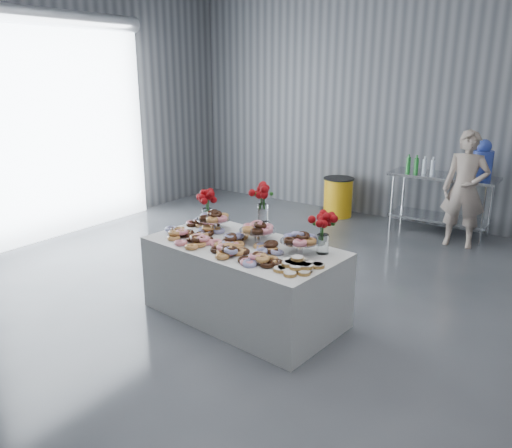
{
  "coord_description": "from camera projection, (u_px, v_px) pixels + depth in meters",
  "views": [
    {
      "loc": [
        2.55,
        -3.35,
        2.35
      ],
      "look_at": [
        -0.19,
        0.56,
        0.89
      ],
      "focal_mm": 35.0,
      "sensor_mm": 36.0,
      "label": 1
    }
  ],
  "objects": [
    {
      "name": "ground",
      "position": [
        239.0,
        331.0,
        4.71
      ],
      "size": [
        9.0,
        9.0,
        0.0
      ],
      "primitive_type": "plane",
      "color": "#3A3D42",
      "rests_on": "ground"
    },
    {
      "name": "room_walls",
      "position": [
        214.0,
        35.0,
        4.14
      ],
      "size": [
        8.04,
        9.04,
        4.02
      ],
      "color": "gray",
      "rests_on": "ground"
    },
    {
      "name": "display_table",
      "position": [
        244.0,
        281.0,
        4.91
      ],
      "size": [
        1.98,
        1.17,
        0.75
      ],
      "primitive_type": "cube",
      "rotation": [
        0.0,
        0.0,
        -0.09
      ],
      "color": "silver",
      "rests_on": "ground"
    },
    {
      "name": "prep_table",
      "position": [
        441.0,
        193.0,
        7.37
      ],
      "size": [
        1.5,
        0.6,
        0.9
      ],
      "color": "silver",
      "rests_on": "ground"
    },
    {
      "name": "donut_mounds",
      "position": [
        241.0,
        242.0,
        4.74
      ],
      "size": [
        1.87,
        0.96,
        0.09
      ],
      "primitive_type": null,
      "rotation": [
        0.0,
        0.0,
        -0.09
      ],
      "color": "#C38B47",
      "rests_on": "display_table"
    },
    {
      "name": "cake_stand_left",
      "position": [
        214.0,
        217.0,
        5.2
      ],
      "size": [
        0.36,
        0.36,
        0.17
      ],
      "color": "silver",
      "rests_on": "display_table"
    },
    {
      "name": "cake_stand_mid",
      "position": [
        258.0,
        229.0,
        4.83
      ],
      "size": [
        0.36,
        0.36,
        0.17
      ],
      "color": "silver",
      "rests_on": "display_table"
    },
    {
      "name": "cake_stand_right",
      "position": [
        300.0,
        239.0,
        4.52
      ],
      "size": [
        0.36,
        0.36,
        0.17
      ],
      "color": "silver",
      "rests_on": "display_table"
    },
    {
      "name": "danish_pile",
      "position": [
        298.0,
        263.0,
        4.21
      ],
      "size": [
        0.48,
        0.48,
        0.11
      ],
      "primitive_type": null,
      "color": "white",
      "rests_on": "display_table"
    },
    {
      "name": "bouquet_left",
      "position": [
        207.0,
        198.0,
        5.35
      ],
      "size": [
        0.26,
        0.26,
        0.42
      ],
      "color": "white",
      "rests_on": "display_table"
    },
    {
      "name": "bouquet_right",
      "position": [
        324.0,
        222.0,
        4.49
      ],
      "size": [
        0.26,
        0.26,
        0.42
      ],
      "color": "white",
      "rests_on": "display_table"
    },
    {
      "name": "bouquet_center",
      "position": [
        263.0,
        199.0,
        4.97
      ],
      "size": [
        0.26,
        0.26,
        0.57
      ],
      "color": "silver",
      "rests_on": "display_table"
    },
    {
      "name": "water_jug",
      "position": [
        482.0,
        161.0,
        6.94
      ],
      "size": [
        0.28,
        0.28,
        0.55
      ],
      "color": "#4562EB",
      "rests_on": "prep_table"
    },
    {
      "name": "drink_bottles",
      "position": [
        420.0,
        164.0,
        7.34
      ],
      "size": [
        0.54,
        0.08,
        0.27
      ],
      "primitive_type": null,
      "color": "#268C33",
      "rests_on": "prep_table"
    },
    {
      "name": "person",
      "position": [
        465.0,
        190.0,
        6.8
      ],
      "size": [
        0.62,
        0.44,
        1.61
      ],
      "primitive_type": "imported",
      "rotation": [
        0.0,
        0.0,
        0.1
      ],
      "color": "#CC8C93",
      "rests_on": "ground"
    },
    {
      "name": "trash_barrel",
      "position": [
        338.0,
        197.0,
        8.37
      ],
      "size": [
        0.51,
        0.51,
        0.65
      ],
      "rotation": [
        0.0,
        0.0,
        -0.42
      ],
      "color": "yellow",
      "rests_on": "ground"
    }
  ]
}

